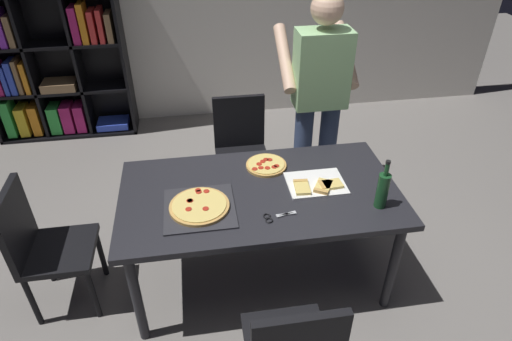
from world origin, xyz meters
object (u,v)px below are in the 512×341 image
at_px(wine_bottle, 383,190).
at_px(second_pizza_plain, 266,165).
at_px(chair_left_end, 42,243).
at_px(person_serving_pizza, 319,98).
at_px(kitchen_scissors, 275,217).
at_px(dining_table, 260,200).
at_px(chair_far_side, 241,145).
at_px(bookshelf, 45,50).
at_px(pepperoni_pizza_on_tray, 199,207).

xyz_separation_m(wine_bottle, second_pizza_plain, (-0.59, 0.51, -0.11)).
distance_m(chair_left_end, wine_bottle, 2.06).
relative_size(person_serving_pizza, kitchen_scissors, 8.89).
bearing_deg(second_pizza_plain, dining_table, -108.39).
height_order(person_serving_pizza, kitchen_scissors, person_serving_pizza).
xyz_separation_m(chair_far_side, bookshelf, (-1.75, 1.43, 0.41)).
distance_m(chair_far_side, kitchen_scissors, 1.23).
distance_m(person_serving_pizza, wine_bottle, 0.99).
distance_m(dining_table, second_pizza_plain, 0.28).
relative_size(bookshelf, kitchen_scissors, 9.90).
bearing_deg(wine_bottle, second_pizza_plain, 139.01).
relative_size(chair_far_side, pepperoni_pizza_on_tray, 2.19).
relative_size(pepperoni_pizza_on_tray, wine_bottle, 1.30).
bearing_deg(person_serving_pizza, kitchen_scissors, -117.60).
bearing_deg(chair_left_end, wine_bottle, -7.14).
xyz_separation_m(dining_table, second_pizza_plain, (0.09, 0.26, 0.08)).
bearing_deg(bookshelf, kitchen_scissors, -55.73).
relative_size(chair_left_end, kitchen_scissors, 4.57).
relative_size(chair_left_end, second_pizza_plain, 3.34).
relative_size(chair_left_end, bookshelf, 0.46).
bearing_deg(second_pizza_plain, person_serving_pizza, 44.80).
distance_m(chair_left_end, kitchen_scissors, 1.43).
height_order(pepperoni_pizza_on_tray, second_pizza_plain, pepperoni_pizza_on_tray).
relative_size(chair_far_side, kitchen_scissors, 4.57).
relative_size(chair_left_end, person_serving_pizza, 0.51).
height_order(bookshelf, pepperoni_pizza_on_tray, bookshelf).
xyz_separation_m(dining_table, wine_bottle, (0.67, -0.25, 0.19)).
height_order(wine_bottle, kitchen_scissors, wine_bottle).
height_order(bookshelf, person_serving_pizza, bookshelf).
distance_m(chair_left_end, person_serving_pizza, 2.09).
xyz_separation_m(bookshelf, kitchen_scissors, (1.80, -2.64, -0.16)).
xyz_separation_m(person_serving_pizza, kitchen_scissors, (-0.52, -0.99, -0.24)).
distance_m(dining_table, kitchen_scissors, 0.27).
bearing_deg(second_pizza_plain, chair_left_end, -169.79).
bearing_deg(dining_table, chair_far_side, 90.00).
height_order(person_serving_pizza, pepperoni_pizza_on_tray, person_serving_pizza).
relative_size(chair_far_side, bookshelf, 0.46).
xyz_separation_m(pepperoni_pizza_on_tray, second_pizza_plain, (0.46, 0.37, -0.00)).
bearing_deg(pepperoni_pizza_on_tray, kitchen_scissors, -18.99).
bearing_deg(chair_far_side, second_pizza_plain, -82.92).
bearing_deg(kitchen_scissors, chair_left_end, 169.40).
xyz_separation_m(chair_left_end, person_serving_pizza, (1.90, 0.73, 0.49)).
height_order(dining_table, chair_far_side, chair_far_side).
bearing_deg(kitchen_scissors, dining_table, 99.26).
height_order(chair_far_side, pepperoni_pizza_on_tray, chair_far_side).
distance_m(wine_bottle, kitchen_scissors, 0.64).
xyz_separation_m(chair_left_end, second_pizza_plain, (1.43, 0.26, 0.25)).
bearing_deg(dining_table, second_pizza_plain, 71.61).
height_order(person_serving_pizza, wine_bottle, person_serving_pizza).
bearing_deg(person_serving_pizza, bookshelf, 144.46).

